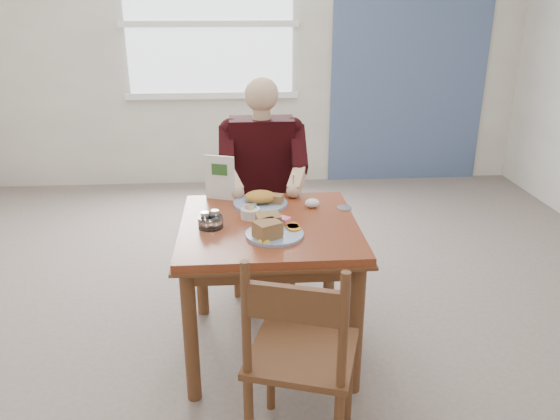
{
  "coord_description": "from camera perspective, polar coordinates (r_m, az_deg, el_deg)",
  "views": [
    {
      "loc": [
        -0.14,
        -2.57,
        1.82
      ],
      "look_at": [
        0.06,
        0.0,
        0.82
      ],
      "focal_mm": 35.0,
      "sensor_mm": 36.0,
      "label": 1
    }
  ],
  "objects": [
    {
      "name": "lemon_wedge",
      "position": [
        2.54,
        -1.68,
        -3.33
      ],
      "size": [
        0.06,
        0.04,
        0.03
      ],
      "primitive_type": "ellipsoid",
      "rotation": [
        0.0,
        0.0,
        -0.01
      ],
      "color": "yellow",
      "rests_on": "table"
    },
    {
      "name": "window",
      "position": [
        5.55,
        -7.41,
        18.74
      ],
      "size": [
        1.72,
        0.04,
        1.42
      ],
      "color": "white",
      "rests_on": "wall_back"
    },
    {
      "name": "napkin",
      "position": [
        2.99,
        3.37,
        0.73
      ],
      "size": [
        0.08,
        0.07,
        0.05
      ],
      "primitive_type": "ellipsoid",
      "rotation": [
        0.0,
        0.0,
        0.1
      ],
      "color": "white",
      "rests_on": "table"
    },
    {
      "name": "shakers",
      "position": [
        2.73,
        -7.31,
        -0.99
      ],
      "size": [
        0.1,
        0.07,
        0.09
      ],
      "color": "white",
      "rests_on": "table"
    },
    {
      "name": "menu",
      "position": [
        3.1,
        -6.31,
        3.4
      ],
      "size": [
        0.17,
        0.07,
        0.26
      ],
      "color": "white",
      "rests_on": "table"
    },
    {
      "name": "metal_dish",
      "position": [
        2.99,
        6.74,
        0.2
      ],
      "size": [
        0.09,
        0.09,
        0.01
      ],
      "primitive_type": "cylinder",
      "rotation": [
        0.0,
        0.0,
        0.11
      ],
      "color": "silver",
      "rests_on": "table"
    },
    {
      "name": "accent_panel",
      "position": [
        5.83,
        13.61,
        16.48
      ],
      "size": [
        1.6,
        0.02,
        2.8
      ],
      "primitive_type": "cube",
      "color": "#475C85",
      "rests_on": "ground"
    },
    {
      "name": "creamer",
      "position": [
        2.74,
        -7.25,
        -1.24
      ],
      "size": [
        0.16,
        0.16,
        0.06
      ],
      "color": "white",
      "rests_on": "table"
    },
    {
      "name": "chair_far",
      "position": [
        3.63,
        -1.84,
        -0.52
      ],
      "size": [
        0.42,
        0.42,
        0.95
      ],
      "color": "#5A301D",
      "rests_on": "ground"
    },
    {
      "name": "chair_near",
      "position": [
        2.26,
        2.11,
        -15.11
      ],
      "size": [
        0.53,
        0.53,
        0.95
      ],
      "color": "#5A301D",
      "rests_on": "ground"
    },
    {
      "name": "table",
      "position": [
        2.83,
        -1.15,
        -3.45
      ],
      "size": [
        0.92,
        0.92,
        0.75
      ],
      "color": "maroon",
      "rests_on": "ground"
    },
    {
      "name": "caddy",
      "position": [
        2.84,
        -3.1,
        -0.34
      ],
      "size": [
        0.12,
        0.12,
        0.08
      ],
      "color": "white",
      "rests_on": "table"
    },
    {
      "name": "floor",
      "position": [
        3.15,
        -1.06,
        -14.07
      ],
      "size": [
        6.0,
        6.0,
        0.0
      ],
      "primitive_type": "plane",
      "color": "#655952",
      "rests_on": "ground"
    },
    {
      "name": "far_plate",
      "position": [
        3.02,
        -1.94,
        1.07
      ],
      "size": [
        0.39,
        0.39,
        0.08
      ],
      "color": "white",
      "rests_on": "table"
    },
    {
      "name": "wall_back",
      "position": [
        5.59,
        -3.01,
        16.84
      ],
      "size": [
        5.5,
        0.0,
        5.5
      ],
      "primitive_type": "plane",
      "rotation": [
        1.57,
        0.0,
        0.0
      ],
      "color": "silver",
      "rests_on": "ground"
    },
    {
      "name": "near_plate",
      "position": [
        2.63,
        -0.86,
        -1.99
      ],
      "size": [
        0.37,
        0.37,
        0.09
      ],
      "color": "white",
      "rests_on": "table"
    },
    {
      "name": "diner",
      "position": [
        3.43,
        -1.83,
        4.09
      ],
      "size": [
        0.53,
        0.56,
        1.39
      ],
      "color": "gray",
      "rests_on": "chair_far"
    }
  ]
}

